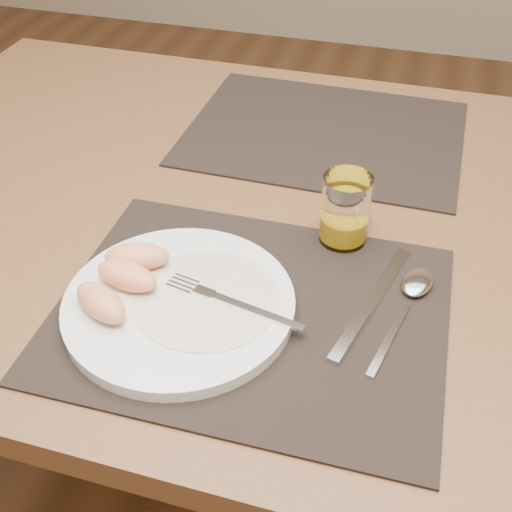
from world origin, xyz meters
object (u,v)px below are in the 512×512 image
object	(u,v)px
table	(281,250)
spoon	(413,290)
fork	(222,299)
plate	(179,304)
juice_glass	(345,213)
placemat_near	(251,312)
knife	(366,311)
placemat_far	(324,133)

from	to	relation	value
table	spoon	size ratio (longest dim) A/B	7.32
fork	spoon	world-z (taller)	fork
plate	fork	size ratio (longest dim) A/B	1.55
fork	plate	bearing A→B (deg)	-165.32
juice_glass	fork	bearing A→B (deg)	-122.61
placemat_near	knife	xyz separation A→B (m)	(0.13, 0.03, 0.00)
table	juice_glass	size ratio (longest dim) A/B	14.67
spoon	juice_glass	size ratio (longest dim) A/B	2.01
placemat_far	spoon	world-z (taller)	spoon
placemat_near	fork	distance (m)	0.04
knife	spoon	distance (m)	0.07
placemat_near	fork	bearing A→B (deg)	-165.08
juice_glass	placemat_far	bearing A→B (deg)	106.18
knife	juice_glass	xyz separation A→B (m)	(-0.05, 0.13, 0.04)
placemat_far	fork	distance (m)	0.45
knife	placemat_far	bearing A→B (deg)	107.93
knife	juice_glass	size ratio (longest dim) A/B	2.27
plate	table	bearing A→B (deg)	75.44
table	fork	world-z (taller)	fork
placemat_far	plate	bearing A→B (deg)	-99.69
placemat_far	juice_glass	size ratio (longest dim) A/B	4.72
plate	knife	distance (m)	0.22
placemat_far	placemat_near	bearing A→B (deg)	-89.74
placemat_far	table	bearing A→B (deg)	-94.18
placemat_near	placemat_far	bearing A→B (deg)	90.26
fork	knife	bearing A→B (deg)	14.69
table	placemat_near	distance (m)	0.24
placemat_near	spoon	world-z (taller)	spoon
placemat_near	plate	distance (m)	0.08
placemat_near	juice_glass	size ratio (longest dim) A/B	4.72
placemat_far	juice_glass	xyz separation A→B (m)	(0.08, -0.28, 0.04)
table	plate	distance (m)	0.27
table	fork	distance (m)	0.25
fork	spoon	bearing A→B (deg)	23.25
table	plate	world-z (taller)	plate
table	placemat_near	xyz separation A→B (m)	(0.02, -0.22, 0.09)
table	knife	xyz separation A→B (m)	(0.15, -0.19, 0.09)
placemat_far	fork	bearing A→B (deg)	-93.80
fork	juice_glass	world-z (taller)	juice_glass
plate	spoon	distance (m)	0.28
fork	placemat_near	bearing A→B (deg)	14.92
fork	table	bearing A→B (deg)	86.57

